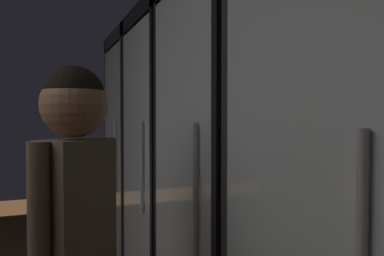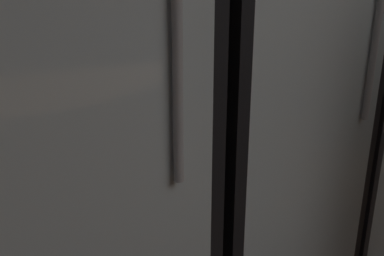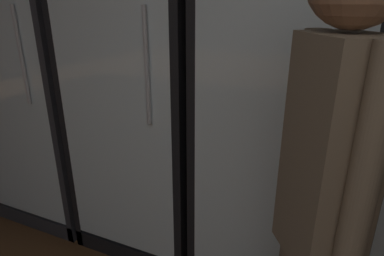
{
  "view_description": "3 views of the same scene",
  "coord_description": "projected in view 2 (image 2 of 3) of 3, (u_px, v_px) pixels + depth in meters",
  "views": [
    {
      "loc": [
        0.99,
        1.79,
        1.4
      ],
      "look_at": [
        -1.08,
        2.64,
        1.34
      ],
      "focal_mm": 34.91,
      "sensor_mm": 36.0,
      "label": 1
    },
    {
      "loc": [
        -1.37,
        1.77,
        1.19
      ],
      "look_at": [
        -0.64,
        2.68,
        0.84
      ],
      "focal_mm": 34.34,
      "sensor_mm": 36.0,
      "label": 2
    },
    {
      "loc": [
        -0.23,
        1.11,
        1.39
      ],
      "look_at": [
        -0.74,
        2.25,
        0.92
      ],
      "focal_mm": 30.89,
      "sensor_mm": 36.0,
      "label": 3
    }
  ],
  "objects": [
    {
      "name": "cooler_left",
      "position": [
        5.0,
        100.0,
        0.86
      ],
      "size": [
        0.71,
        0.69,
        2.06
      ],
      "color": "black",
      "rests_on": "ground"
    },
    {
      "name": "cooler_center",
      "position": [
        231.0,
        72.0,
        1.3
      ],
      "size": [
        0.71,
        0.69,
        2.06
      ],
      "color": "black",
      "rests_on": "ground"
    },
    {
      "name": "cooler_right",
      "position": [
        342.0,
        59.0,
        1.75
      ],
      "size": [
        0.71,
        0.69,
        2.06
      ],
      "color": "#2B2B30",
      "rests_on": "ground"
    }
  ]
}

